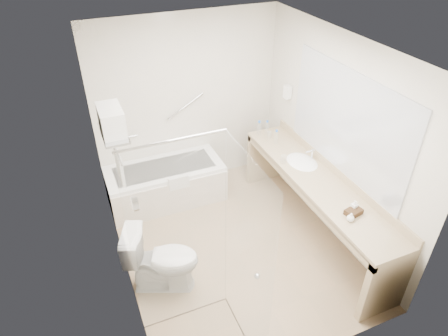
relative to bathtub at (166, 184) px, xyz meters
name	(u,v)px	position (x,y,z in m)	size (l,w,h in m)	color
floor	(233,246)	(0.50, -1.24, -0.28)	(3.20, 3.20, 0.00)	#997F5F
ceiling	(237,48)	(0.50, -1.24, 2.22)	(2.60, 3.20, 0.10)	silver
wall_back	(188,105)	(0.50, 0.36, 0.97)	(2.60, 0.10, 2.50)	beige
wall_front	(319,268)	(0.50, -2.84, 0.97)	(2.60, 0.10, 2.50)	beige
wall_left	(113,192)	(-0.80, -1.24, 0.97)	(0.10, 3.20, 2.50)	beige
wall_right	(335,140)	(1.80, -1.24, 0.97)	(0.10, 3.20, 2.50)	beige
bathtub	(166,184)	(0.00, 0.00, 0.00)	(1.60, 0.73, 0.59)	white
grab_bar_short	(123,138)	(-0.45, 0.32, 0.67)	(0.03, 0.03, 0.40)	silver
grab_bar_long	(185,106)	(0.45, 0.32, 0.97)	(0.03, 0.03, 0.60)	silver
shower_enclosure	(212,249)	(-0.13, -2.16, 0.79)	(0.96, 0.91, 2.11)	silver
towel_shelf	(113,128)	(-0.67, -0.89, 1.48)	(0.24, 0.55, 0.81)	silver
vanity_counter	(315,193)	(1.52, -1.39, 0.36)	(0.55, 2.70, 0.95)	tan
sink	(302,164)	(1.55, -0.99, 0.54)	(0.40, 0.52, 0.14)	white
faucet	(312,154)	(1.70, -0.99, 0.65)	(0.03, 0.03, 0.14)	silver
mirror	(346,123)	(1.79, -1.39, 1.27)	(0.02, 2.00, 1.20)	silver
hairdryer_unit	(288,92)	(1.75, -0.19, 1.17)	(0.08, 0.10, 0.18)	white
toilet	(162,260)	(-0.45, -1.48, 0.11)	(0.44, 0.79, 0.78)	white
amenity_basket	(353,212)	(1.51, -2.07, 0.60)	(0.18, 0.12, 0.06)	#422C17
soap_bottle_a	(354,208)	(1.55, -2.02, 0.61)	(0.06, 0.13, 0.06)	white
soap_bottle_b	(350,218)	(1.41, -2.14, 0.61)	(0.08, 0.10, 0.08)	white
water_bottle_left	(267,127)	(1.50, -0.14, 0.66)	(0.06, 0.06, 0.19)	silver
water_bottle_mid	(259,128)	(1.37, -0.14, 0.67)	(0.07, 0.07, 0.21)	silver
water_bottle_right	(276,137)	(1.48, -0.44, 0.67)	(0.06, 0.06, 0.20)	silver
drinking_glass_near	(283,159)	(1.32, -0.91, 0.63)	(0.08, 0.08, 0.10)	silver
drinking_glass_far	(269,134)	(1.47, -0.27, 0.62)	(0.07, 0.07, 0.09)	silver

